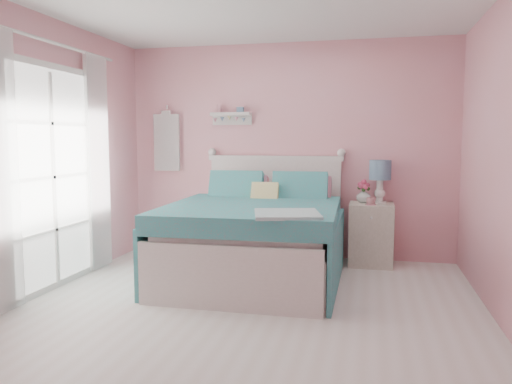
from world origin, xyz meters
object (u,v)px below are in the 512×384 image
at_px(bed, 256,238).
at_px(vase, 364,195).
at_px(nightstand, 371,234).
at_px(table_lamp, 380,173).
at_px(teacup, 371,201).

distance_m(bed, vase, 1.43).
xyz_separation_m(nightstand, vase, (-0.09, 0.05, 0.44)).
relative_size(bed, table_lamp, 4.41).
height_order(bed, table_lamp, bed).
relative_size(table_lamp, teacup, 4.83).
bearing_deg(bed, vase, 37.01).
bearing_deg(table_lamp, nightstand, -138.62).
bearing_deg(teacup, table_lamp, 65.22).
distance_m(bed, table_lamp, 1.66).
height_order(table_lamp, teacup, table_lamp).
bearing_deg(table_lamp, teacup, -114.78).
xyz_separation_m(bed, nightstand, (1.16, 0.81, -0.06)).
height_order(bed, nightstand, bed).
distance_m(nightstand, vase, 0.45).
bearing_deg(nightstand, teacup, -94.57).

